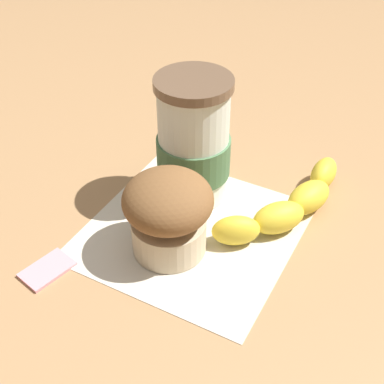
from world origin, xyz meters
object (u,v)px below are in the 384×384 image
(muffin, at_px, (165,210))
(sugar_packet, at_px, (47,268))
(banana, at_px, (289,204))
(coffee_cup, at_px, (194,143))

(muffin, bearing_deg, sugar_packet, -120.80)
(muffin, relative_size, banana, 0.45)
(banana, bearing_deg, sugar_packet, -119.31)
(coffee_cup, distance_m, sugar_packet, 0.20)
(coffee_cup, distance_m, banana, 0.12)
(coffee_cup, height_order, muffin, coffee_cup)
(coffee_cup, height_order, sugar_packet, coffee_cup)
(muffin, relative_size, sugar_packet, 1.79)
(coffee_cup, relative_size, banana, 0.72)
(banana, xyz_separation_m, sugar_packet, (-0.13, -0.23, -0.01))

